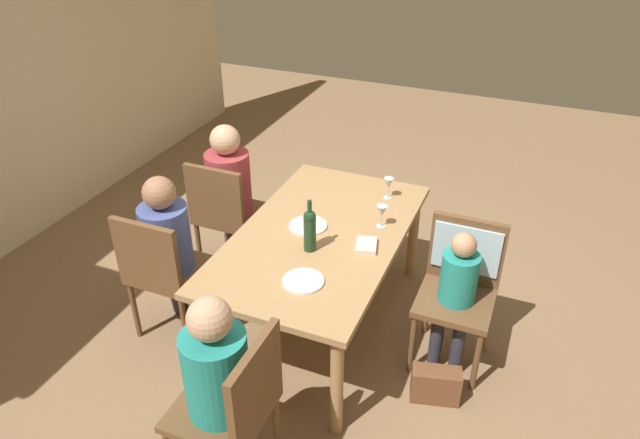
{
  "coord_description": "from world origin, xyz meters",
  "views": [
    {
      "loc": [
        -2.79,
        -1.16,
        2.68
      ],
      "look_at": [
        0.0,
        0.0,
        0.83
      ],
      "focal_mm": 32.78,
      "sensor_mm": 36.0,
      "label": 1
    }
  ],
  "objects_px": {
    "dinner_plate_guest_left": "(308,226)",
    "chair_far_right": "(225,210)",
    "person_child_small": "(456,290)",
    "person_man_bearded": "(213,379)",
    "wine_glass_near_left": "(382,212)",
    "chair_far_left": "(162,268)",
    "handbag": "(436,385)",
    "person_man_guest": "(231,187)",
    "dinner_plate_host": "(303,281)",
    "chair_near": "(462,271)",
    "wine_glass_centre": "(388,184)",
    "wine_bottle_tall_green": "(310,229)",
    "chair_left_end": "(236,404)",
    "person_woman_host": "(170,243)",
    "dining_table": "(320,244)"
  },
  "relations": [
    {
      "from": "dinner_plate_guest_left",
      "to": "chair_far_right",
      "type": "bearing_deg",
      "value": 71.96
    },
    {
      "from": "person_child_small",
      "to": "person_man_bearded",
      "type": "bearing_deg",
      "value": 53.41
    },
    {
      "from": "chair_far_right",
      "to": "wine_glass_near_left",
      "type": "bearing_deg",
      "value": -3.46
    },
    {
      "from": "chair_far_left",
      "to": "handbag",
      "type": "bearing_deg",
      "value": 3.89
    },
    {
      "from": "person_man_guest",
      "to": "dinner_plate_guest_left",
      "type": "bearing_deg",
      "value": -25.32
    },
    {
      "from": "wine_glass_near_left",
      "to": "handbag",
      "type": "xyz_separation_m",
      "value": [
        -0.57,
        -0.54,
        -0.72
      ]
    },
    {
      "from": "dinner_plate_guest_left",
      "to": "person_child_small",
      "type": "bearing_deg",
      "value": -93.99
    },
    {
      "from": "dinner_plate_host",
      "to": "person_child_small",
      "type": "bearing_deg",
      "value": -58.66
    },
    {
      "from": "chair_far_left",
      "to": "wine_glass_near_left",
      "type": "height_order",
      "value": "chair_far_left"
    },
    {
      "from": "chair_near",
      "to": "dinner_plate_host",
      "type": "bearing_deg",
      "value": 38.75
    },
    {
      "from": "chair_far_left",
      "to": "wine_glass_centre",
      "type": "xyz_separation_m",
      "value": [
        1.06,
        -1.12,
        0.3
      ]
    },
    {
      "from": "wine_glass_near_left",
      "to": "handbag",
      "type": "height_order",
      "value": "wine_glass_near_left"
    },
    {
      "from": "person_man_guest",
      "to": "wine_bottle_tall_green",
      "type": "bearing_deg",
      "value": -33.88
    },
    {
      "from": "chair_left_end",
      "to": "wine_glass_centre",
      "type": "bearing_deg",
      "value": -5.24
    },
    {
      "from": "person_woman_host",
      "to": "person_man_bearded",
      "type": "distance_m",
      "value": 1.21
    },
    {
      "from": "chair_far_left",
      "to": "person_woman_host",
      "type": "relative_size",
      "value": 0.82
    },
    {
      "from": "chair_far_left",
      "to": "person_child_small",
      "type": "distance_m",
      "value": 1.79
    },
    {
      "from": "person_man_bearded",
      "to": "dinner_plate_guest_left",
      "type": "xyz_separation_m",
      "value": [
        1.27,
        0.07,
        0.08
      ]
    },
    {
      "from": "chair_far_left",
      "to": "chair_left_end",
      "type": "height_order",
      "value": "same"
    },
    {
      "from": "person_man_guest",
      "to": "wine_glass_near_left",
      "type": "xyz_separation_m",
      "value": [
        -0.19,
        -1.19,
        0.17
      ]
    },
    {
      "from": "wine_glass_centre",
      "to": "wine_bottle_tall_green",
      "type": "bearing_deg",
      "value": 162.69
    },
    {
      "from": "person_man_bearded",
      "to": "wine_glass_near_left",
      "type": "bearing_deg",
      "value": -13.54
    },
    {
      "from": "chair_far_left",
      "to": "wine_glass_near_left",
      "type": "xyz_separation_m",
      "value": [
        0.69,
        -1.19,
        0.3
      ]
    },
    {
      "from": "chair_far_right",
      "to": "person_man_bearded",
      "type": "distance_m",
      "value": 1.74
    },
    {
      "from": "person_woman_host",
      "to": "person_man_bearded",
      "type": "bearing_deg",
      "value": -46.01
    },
    {
      "from": "chair_far_right",
      "to": "handbag",
      "type": "relative_size",
      "value": 3.29
    },
    {
      "from": "dinner_plate_guest_left",
      "to": "person_man_guest",
      "type": "bearing_deg",
      "value": 64.68
    },
    {
      "from": "person_man_bearded",
      "to": "person_child_small",
      "type": "height_order",
      "value": "person_man_bearded"
    },
    {
      "from": "person_man_bearded",
      "to": "wine_bottle_tall_green",
      "type": "height_order",
      "value": "person_man_bearded"
    },
    {
      "from": "chair_far_left",
      "to": "dinner_plate_host",
      "type": "distance_m",
      "value": 0.99
    },
    {
      "from": "chair_near",
      "to": "person_man_bearded",
      "type": "distance_m",
      "value": 1.62
    },
    {
      "from": "person_man_bearded",
      "to": "person_man_guest",
      "type": "bearing_deg",
      "value": 27.25
    },
    {
      "from": "dinner_plate_host",
      "to": "dinner_plate_guest_left",
      "type": "height_order",
      "value": "same"
    },
    {
      "from": "wine_glass_near_left",
      "to": "wine_glass_centre",
      "type": "bearing_deg",
      "value": 10.56
    },
    {
      "from": "chair_far_right",
      "to": "wine_bottle_tall_green",
      "type": "bearing_deg",
      "value": -28.49
    },
    {
      "from": "person_man_guest",
      "to": "person_child_small",
      "type": "bearing_deg",
      "value": -13.95
    },
    {
      "from": "chair_far_right",
      "to": "person_man_guest",
      "type": "bearing_deg",
      "value": 90.0
    },
    {
      "from": "chair_left_end",
      "to": "chair_far_right",
      "type": "relative_size",
      "value": 1.0
    },
    {
      "from": "dining_table",
      "to": "person_woman_host",
      "type": "bearing_deg",
      "value": 112.27
    },
    {
      "from": "dinner_plate_host",
      "to": "dinner_plate_guest_left",
      "type": "xyz_separation_m",
      "value": [
        0.53,
        0.2,
        0.0
      ]
    },
    {
      "from": "chair_left_end",
      "to": "wine_glass_near_left",
      "type": "bearing_deg",
      "value": -9.25
    },
    {
      "from": "chair_left_end",
      "to": "chair_far_left",
      "type": "bearing_deg",
      "value": 51.52
    },
    {
      "from": "person_woman_host",
      "to": "wine_bottle_tall_green",
      "type": "bearing_deg",
      "value": 11.04
    },
    {
      "from": "person_man_bearded",
      "to": "wine_glass_centre",
      "type": "xyz_separation_m",
      "value": [
        1.82,
        -0.28,
        0.18
      ]
    },
    {
      "from": "chair_far_right",
      "to": "person_man_guest",
      "type": "relative_size",
      "value": 0.8
    },
    {
      "from": "chair_far_right",
      "to": "person_man_guest",
      "type": "xyz_separation_m",
      "value": [
        0.11,
        -0.0,
        0.13
      ]
    },
    {
      "from": "handbag",
      "to": "dining_table",
      "type": "bearing_deg",
      "value": 68.01
    },
    {
      "from": "chair_near",
      "to": "chair_far_left",
      "type": "bearing_deg",
      "value": 18.85
    },
    {
      "from": "dining_table",
      "to": "person_child_small",
      "type": "relative_size",
      "value": 1.81
    },
    {
      "from": "chair_near",
      "to": "person_woman_host",
      "type": "xyz_separation_m",
      "value": [
        -0.48,
        1.73,
        0.05
      ]
    }
  ]
}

